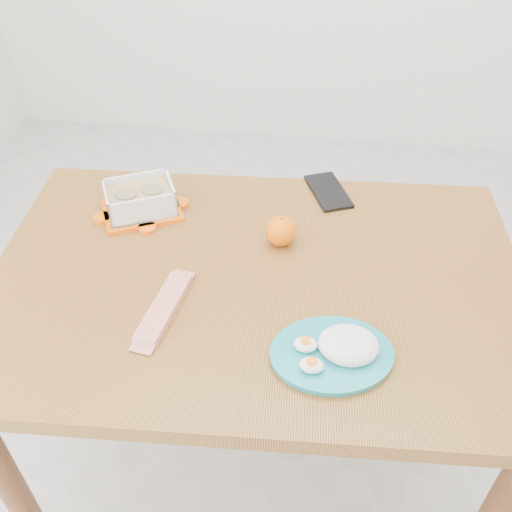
# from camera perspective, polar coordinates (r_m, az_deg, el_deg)

# --- Properties ---
(ground) EXTENTS (3.50, 3.50, 0.00)m
(ground) POSITION_cam_1_polar(r_m,az_deg,el_deg) (1.93, 5.35, -14.88)
(ground) COLOR #B7B7B2
(ground) RESTS_ON ground
(dining_table) EXTENTS (1.20, 0.84, 0.75)m
(dining_table) POSITION_cam_1_polar(r_m,az_deg,el_deg) (1.31, 0.00, -5.33)
(dining_table) COLOR olive
(dining_table) RESTS_ON ground
(food_container) EXTENTS (0.23, 0.21, 0.08)m
(food_container) POSITION_cam_1_polar(r_m,az_deg,el_deg) (1.42, -11.49, 5.54)
(food_container) COLOR #FF6207
(food_container) RESTS_ON dining_table
(orange_fruit) EXTENTS (0.07, 0.07, 0.07)m
(orange_fruit) POSITION_cam_1_polar(r_m,az_deg,el_deg) (1.30, 2.53, 2.52)
(orange_fruit) COLOR #F25704
(orange_fruit) RESTS_ON dining_table
(rice_plate) EXTENTS (0.27, 0.27, 0.06)m
(rice_plate) POSITION_cam_1_polar(r_m,az_deg,el_deg) (1.09, 8.12, -9.23)
(rice_plate) COLOR teal
(rice_plate) RESTS_ON dining_table
(candy_bar) EXTENTS (0.08, 0.20, 0.02)m
(candy_bar) POSITION_cam_1_polar(r_m,az_deg,el_deg) (1.18, -9.17, -5.13)
(candy_bar) COLOR red
(candy_bar) RESTS_ON dining_table
(smartphone) EXTENTS (0.13, 0.18, 0.01)m
(smartphone) POSITION_cam_1_polar(r_m,az_deg,el_deg) (1.49, 7.24, 6.43)
(smartphone) COLOR black
(smartphone) RESTS_ON dining_table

